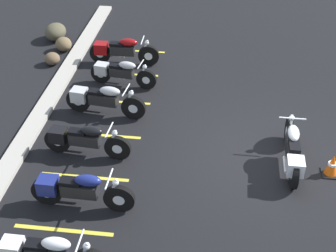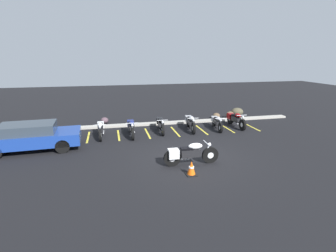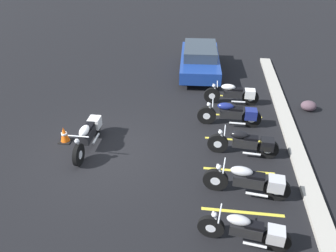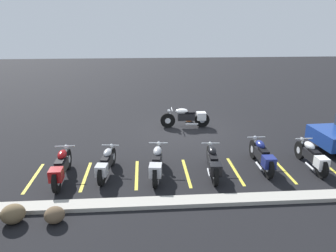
% 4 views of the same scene
% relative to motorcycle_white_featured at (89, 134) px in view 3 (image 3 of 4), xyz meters
% --- Properties ---
extents(ground, '(60.00, 60.00, 0.00)m').
position_rel_motorcycle_white_featured_xyz_m(ground, '(0.26, 0.67, -0.48)').
color(ground, black).
extents(motorcycle_white_featured, '(2.31, 0.65, 0.91)m').
position_rel_motorcycle_white_featured_xyz_m(motorcycle_white_featured, '(0.00, 0.00, 0.00)').
color(motorcycle_white_featured, black).
rests_on(motorcycle_white_featured, ground).
extents(parked_bike_0, '(0.61, 2.18, 0.86)m').
position_rel_motorcycle_white_featured_xyz_m(parked_bike_0, '(-3.58, 4.80, -0.03)').
color(parked_bike_0, black).
rests_on(parked_bike_0, ground).
extents(parked_bike_1, '(0.64, 2.27, 0.89)m').
position_rel_motorcycle_white_featured_xyz_m(parked_bike_1, '(-1.91, 4.67, -0.01)').
color(parked_bike_1, black).
rests_on(parked_bike_1, ground).
extents(parked_bike_2, '(0.62, 2.20, 0.86)m').
position_rel_motorcycle_white_featured_xyz_m(parked_bike_2, '(-0.15, 5.03, -0.02)').
color(parked_bike_2, black).
rests_on(parked_bike_2, ground).
extents(parked_bike_3, '(0.69, 2.29, 0.90)m').
position_rel_motorcycle_white_featured_xyz_m(parked_bike_3, '(1.65, 5.00, -0.00)').
color(parked_bike_3, black).
rests_on(parked_bike_3, ground).
extents(parked_bike_4, '(0.66, 2.08, 0.82)m').
position_rel_motorcycle_white_featured_xyz_m(parked_bike_4, '(3.27, 4.82, -0.05)').
color(parked_bike_4, black).
rests_on(parked_bike_4, ground).
extents(car_blue, '(4.39, 2.03, 1.29)m').
position_rel_motorcycle_white_featured_xyz_m(car_blue, '(-6.69, 3.29, 0.20)').
color(car_blue, black).
rests_on(car_blue, ground).
extents(concrete_curb, '(18.00, 0.50, 0.12)m').
position_rel_motorcycle_white_featured_xyz_m(concrete_curb, '(0.26, 6.68, -0.42)').
color(concrete_curb, '#A8A399').
rests_on(concrete_curb, ground).
extents(landscape_rock_0, '(0.54, 0.63, 0.40)m').
position_rel_motorcycle_white_featured_xyz_m(landscape_rock_0, '(-3.41, 7.69, -0.28)').
color(landscape_rock_0, '#513C45').
rests_on(landscape_rock_0, ground).
extents(traffic_cone, '(0.40, 0.40, 0.55)m').
position_rel_motorcycle_white_featured_xyz_m(traffic_cone, '(-0.18, -0.92, -0.23)').
color(traffic_cone, black).
rests_on(traffic_cone, ground).
extents(stall_line_0, '(0.10, 2.10, 0.00)m').
position_rel_motorcycle_white_featured_xyz_m(stall_line_0, '(-4.28, 4.80, -0.48)').
color(stall_line_0, gold).
rests_on(stall_line_0, ground).
extents(stall_line_1, '(0.10, 2.10, 0.00)m').
position_rel_motorcycle_white_featured_xyz_m(stall_line_1, '(-2.63, 4.80, -0.48)').
color(stall_line_1, gold).
rests_on(stall_line_1, ground).
extents(stall_line_2, '(0.10, 2.10, 0.00)m').
position_rel_motorcycle_white_featured_xyz_m(stall_line_2, '(-0.98, 4.80, -0.48)').
color(stall_line_2, gold).
rests_on(stall_line_2, ground).
extents(stall_line_3, '(0.10, 2.10, 0.00)m').
position_rel_motorcycle_white_featured_xyz_m(stall_line_3, '(0.66, 4.80, -0.48)').
color(stall_line_3, gold).
rests_on(stall_line_3, ground).
extents(stall_line_4, '(0.10, 2.10, 0.00)m').
position_rel_motorcycle_white_featured_xyz_m(stall_line_4, '(2.31, 4.80, -0.48)').
color(stall_line_4, gold).
rests_on(stall_line_4, ground).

